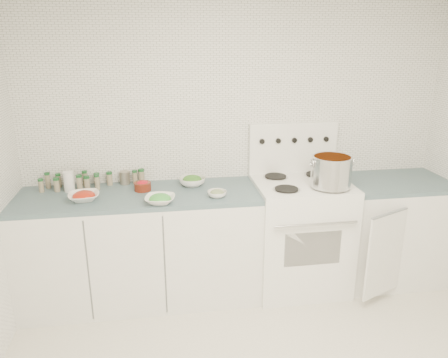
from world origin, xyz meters
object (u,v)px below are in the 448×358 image
stove (299,231)px  bowl_snowpea (160,199)px  stock_pot (331,170)px  bowl_tomato (84,196)px

stove → bowl_snowpea: 1.24m
stove → stock_pot: 0.63m
stock_pot → bowl_snowpea: (-1.31, -0.05, -0.14)m
stove → bowl_tomato: stove is taller
bowl_snowpea → stock_pot: bearing=2.0°
stove → bowl_snowpea: stove is taller
bowl_snowpea → stove: bearing=10.7°
stock_pot → bowl_tomato: (-1.87, 0.10, -0.14)m
stove → bowl_snowpea: size_ratio=5.43×
stove → bowl_snowpea: (-1.14, -0.22, 0.43)m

